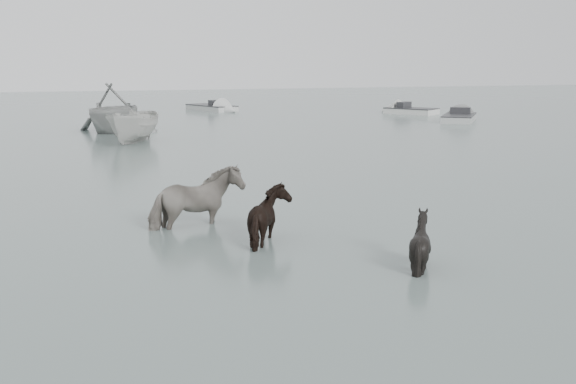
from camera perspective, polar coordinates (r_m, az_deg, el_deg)
The scene contains 9 objects.
ground at distance 13.03m, azimuth 4.58°, elevation -5.04°, with size 140.00×140.00×0.00m, color #53635E.
pony_pinto at distance 15.16m, azimuth -7.35°, elevation 0.36°, with size 0.90×1.98×1.67m, color black.
pony_dark at distance 13.81m, azimuth -1.28°, elevation -1.25°, with size 1.33×1.14×1.34m, color black.
pony_black at distance 12.43m, azimuth 10.45°, elevation -3.04°, with size 0.99×1.11×1.23m, color black.
rowboat_trail at distance 35.81m, azimuth -13.61°, elevation 6.62°, with size 4.05×4.70×2.48m, color #969896.
boat_small at distance 30.92m, azimuth -12.07°, elevation 5.20°, with size 1.46×3.88×1.50m, color #B4B4AF.
skiff_port at distance 41.89m, azimuth 13.37°, elevation 5.97°, with size 5.35×1.60×0.75m, color #9D9F9D, non-canonical shape.
skiff_mid at distance 49.45m, azimuth -6.06°, elevation 6.85°, with size 5.67×1.60×0.75m, color #ABAEAB, non-canonical shape.
skiff_star at distance 46.88m, azimuth 9.72°, elevation 6.56°, with size 4.43×1.60×0.75m, color silver, non-canonical shape.
Camera 1 is at (-4.80, -11.60, 3.49)m, focal length 45.00 mm.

